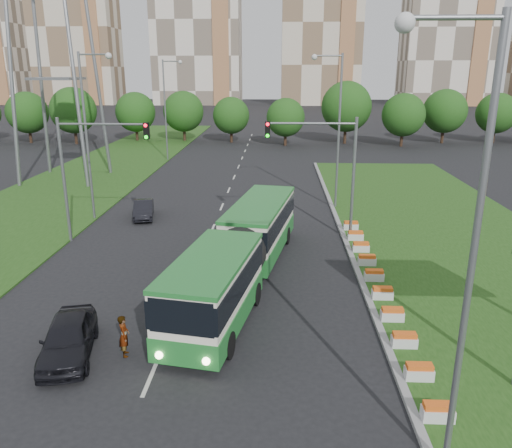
{
  "coord_description": "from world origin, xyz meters",
  "views": [
    {
      "loc": [
        1.54,
        -21.5,
        10.73
      ],
      "look_at": [
        0.4,
        4.87,
        2.6
      ],
      "focal_mm": 35.0,
      "sensor_mm": 36.0,
      "label": 1
    }
  ],
  "objects_px": {
    "traffic_mast_median": "(329,160)",
    "articulated_bus": "(240,251)",
    "car_left_near": "(68,338)",
    "shopping_trolley": "(166,347)",
    "pedestrian": "(124,336)",
    "car_left_far": "(144,209)",
    "traffic_mast_left": "(87,160)"
  },
  "relations": [
    {
      "from": "car_left_far",
      "to": "pedestrian",
      "type": "height_order",
      "value": "pedestrian"
    },
    {
      "from": "traffic_mast_median",
      "to": "traffic_mast_left",
      "type": "xyz_separation_m",
      "value": [
        -15.16,
        -1.0,
        0.0
      ]
    },
    {
      "from": "articulated_bus",
      "to": "car_left_near",
      "type": "height_order",
      "value": "articulated_bus"
    },
    {
      "from": "traffic_mast_median",
      "to": "car_left_near",
      "type": "distance_m",
      "value": 19.02
    },
    {
      "from": "pedestrian",
      "to": "car_left_far",
      "type": "bearing_deg",
      "value": -3.5
    },
    {
      "from": "car_left_far",
      "to": "pedestrian",
      "type": "xyz_separation_m",
      "value": [
        4.23,
        -19.07,
        0.19
      ]
    },
    {
      "from": "traffic_mast_median",
      "to": "pedestrian",
      "type": "distance_m",
      "value": 17.69
    },
    {
      "from": "traffic_mast_median",
      "to": "car_left_near",
      "type": "bearing_deg",
      "value": -127.7
    },
    {
      "from": "traffic_mast_left",
      "to": "pedestrian",
      "type": "bearing_deg",
      "value": -65.88
    },
    {
      "from": "articulated_bus",
      "to": "car_left_near",
      "type": "bearing_deg",
      "value": -119.37
    },
    {
      "from": "traffic_mast_left",
      "to": "car_left_near",
      "type": "xyz_separation_m",
      "value": [
        3.86,
        -13.61,
        -4.57
      ]
    },
    {
      "from": "traffic_mast_left",
      "to": "shopping_trolley",
      "type": "height_order",
      "value": "traffic_mast_left"
    },
    {
      "from": "car_left_near",
      "to": "car_left_far",
      "type": "distance_m",
      "value": 19.32
    },
    {
      "from": "traffic_mast_median",
      "to": "pedestrian",
      "type": "xyz_separation_m",
      "value": [
        -9.13,
        -14.47,
        -4.5
      ]
    },
    {
      "from": "shopping_trolley",
      "to": "traffic_mast_median",
      "type": "bearing_deg",
      "value": 70.46
    },
    {
      "from": "traffic_mast_median",
      "to": "articulated_bus",
      "type": "relative_size",
      "value": 0.46
    },
    {
      "from": "traffic_mast_left",
      "to": "car_left_far",
      "type": "bearing_deg",
      "value": 72.18
    },
    {
      "from": "traffic_mast_median",
      "to": "articulated_bus",
      "type": "bearing_deg",
      "value": -125.55
    },
    {
      "from": "traffic_mast_left",
      "to": "car_left_near",
      "type": "bearing_deg",
      "value": -74.15
    },
    {
      "from": "articulated_bus",
      "to": "pedestrian",
      "type": "bearing_deg",
      "value": -108.38
    },
    {
      "from": "car_left_far",
      "to": "pedestrian",
      "type": "distance_m",
      "value": 19.54
    },
    {
      "from": "articulated_bus",
      "to": "pedestrian",
      "type": "xyz_separation_m",
      "value": [
        -3.98,
        -7.27,
        -0.91
      ]
    },
    {
      "from": "traffic_mast_median",
      "to": "pedestrian",
      "type": "height_order",
      "value": "traffic_mast_median"
    },
    {
      "from": "traffic_mast_left",
      "to": "car_left_far",
      "type": "distance_m",
      "value": 7.52
    },
    {
      "from": "traffic_mast_median",
      "to": "car_left_near",
      "type": "relative_size",
      "value": 1.74
    },
    {
      "from": "car_left_near",
      "to": "shopping_trolley",
      "type": "height_order",
      "value": "car_left_near"
    },
    {
      "from": "car_left_near",
      "to": "shopping_trolley",
      "type": "bearing_deg",
      "value": -7.29
    },
    {
      "from": "articulated_bus",
      "to": "pedestrian",
      "type": "distance_m",
      "value": 8.34
    },
    {
      "from": "pedestrian",
      "to": "shopping_trolley",
      "type": "height_order",
      "value": "pedestrian"
    },
    {
      "from": "car_left_near",
      "to": "car_left_far",
      "type": "xyz_separation_m",
      "value": [
        -2.06,
        19.21,
        -0.12
      ]
    },
    {
      "from": "traffic_mast_left",
      "to": "shopping_trolley",
      "type": "bearing_deg",
      "value": -60.16
    },
    {
      "from": "traffic_mast_median",
      "to": "car_left_far",
      "type": "bearing_deg",
      "value": 161.01
    }
  ]
}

